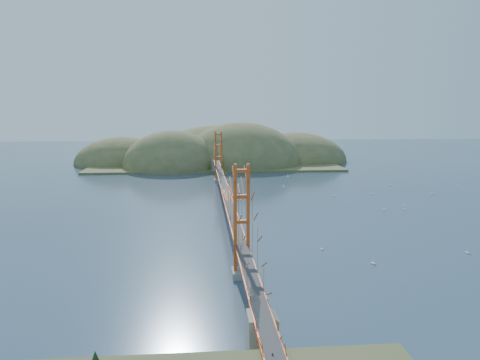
{
  "coord_description": "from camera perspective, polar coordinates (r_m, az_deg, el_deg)",
  "views": [
    {
      "loc": [
        -4.04,
        -75.84,
        17.45
      ],
      "look_at": [
        2.37,
        0.0,
        5.26
      ],
      "focal_mm": 35.0,
      "sensor_mm": 36.0,
      "label": 1
    }
  ],
  "objects": [
    {
      "name": "sailboat_10",
      "position": [
        54.81,
        15.91,
        -9.65
      ],
      "size": [
        0.67,
        0.67,
        0.71
      ],
      "color": "white",
      "rests_on": "ground"
    },
    {
      "name": "bridge",
      "position": [
        76.84,
        -1.77,
        1.29
      ],
      "size": [
        2.2,
        94.4,
        12.0
      ],
      "color": "gray",
      "rests_on": "ground"
    },
    {
      "name": "sailboat_7",
      "position": [
        108.14,
        17.82,
        -0.55
      ],
      "size": [
        0.51,
        0.51,
        0.56
      ],
      "color": "white",
      "rests_on": "ground"
    },
    {
      "name": "ground",
      "position": [
        77.92,
        -1.74,
        -3.84
      ],
      "size": [
        320.0,
        320.0,
        0.0
      ],
      "primitive_type": "plane",
      "color": "#2D445B",
      "rests_on": "ground"
    },
    {
      "name": "sailboat_17",
      "position": [
        111.48,
        22.82,
        -0.55
      ],
      "size": [
        0.54,
        0.43,
        0.64
      ],
      "color": "white",
      "rests_on": "ground"
    },
    {
      "name": "far_headlands",
      "position": [
        145.54,
        -2.34,
        2.21
      ],
      "size": [
        84.0,
        58.0,
        25.0
      ],
      "color": "olive",
      "rests_on": "ground"
    },
    {
      "name": "sailboat_11",
      "position": [
        100.38,
        22.32,
        -1.51
      ],
      "size": [
        0.68,
        0.68,
        0.73
      ],
      "color": "white",
      "rests_on": "ground"
    },
    {
      "name": "sailboat_3",
      "position": [
        92.28,
        11.29,
        -1.88
      ],
      "size": [
        0.6,
        0.51,
        0.69
      ],
      "color": "white",
      "rests_on": "ground"
    },
    {
      "name": "sailboat_16",
      "position": [
        101.71,
        5.32,
        -0.74
      ],
      "size": [
        0.58,
        0.58,
        0.61
      ],
      "color": "white",
      "rests_on": "ground"
    },
    {
      "name": "sailboat_6",
      "position": [
        62.55,
        25.97,
        -7.9
      ],
      "size": [
        0.63,
        0.63,
        0.68
      ],
      "color": "white",
      "rests_on": "ground"
    },
    {
      "name": "sailboat_9",
      "position": [
        113.21,
        25.06,
        -0.56
      ],
      "size": [
        0.57,
        0.57,
        0.59
      ],
      "color": "white",
      "rests_on": "ground"
    },
    {
      "name": "sailboat_2",
      "position": [
        83.76,
        19.4,
        -3.34
      ],
      "size": [
        0.6,
        0.6,
        0.67
      ],
      "color": "white",
      "rests_on": "ground"
    },
    {
      "name": "sailboat_0",
      "position": [
        58.66,
        9.92,
        -8.21
      ],
      "size": [
        0.49,
        0.49,
        0.55
      ],
      "color": "white",
      "rests_on": "ground"
    },
    {
      "name": "sailboat_1",
      "position": [
        82.43,
        17.18,
        -3.44
      ],
      "size": [
        0.5,
        0.52,
        0.59
      ],
      "color": "white",
      "rests_on": "ground"
    },
    {
      "name": "sailboat_15",
      "position": [
        111.4,
        11.87,
        -0.02
      ],
      "size": [
        0.57,
        0.65,
        0.74
      ],
      "color": "white",
      "rests_on": "ground"
    },
    {
      "name": "sailboat_4",
      "position": [
        87.35,
        19.4,
        -2.86
      ],
      "size": [
        0.5,
        0.5,
        0.56
      ],
      "color": "white",
      "rests_on": "ground"
    },
    {
      "name": "sailboat_8",
      "position": [
        96.54,
        15.69,
        -1.57
      ],
      "size": [
        0.59,
        0.57,
        0.66
      ],
      "color": "white",
      "rests_on": "ground"
    },
    {
      "name": "sailboat_12",
      "position": [
        116.2,
        5.84,
        0.5
      ],
      "size": [
        0.68,
        0.68,
        0.73
      ],
      "color": "white",
      "rests_on": "ground"
    }
  ]
}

